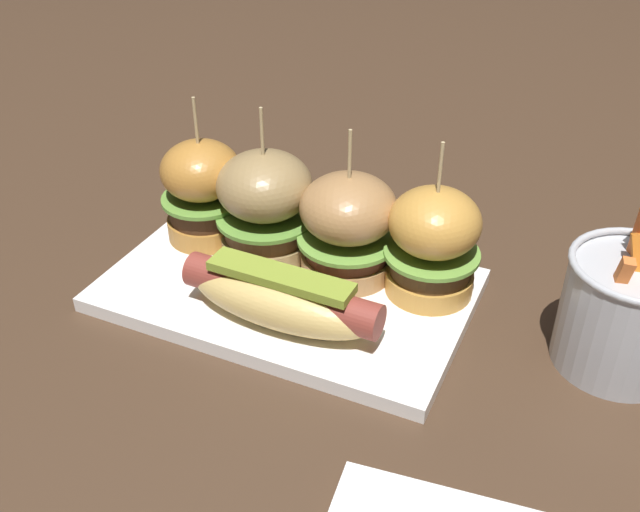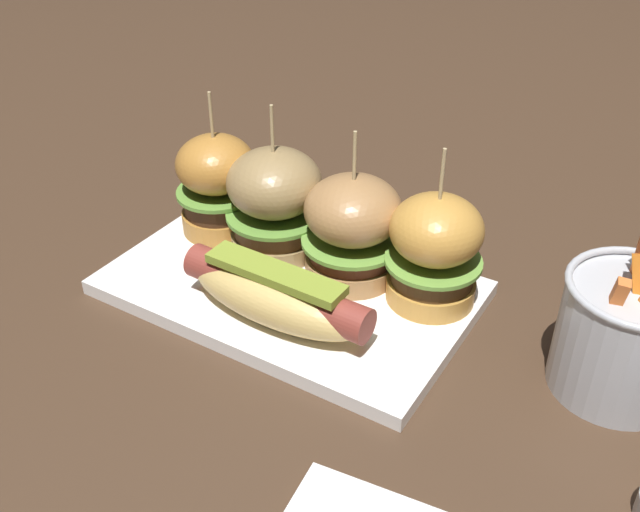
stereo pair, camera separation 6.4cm
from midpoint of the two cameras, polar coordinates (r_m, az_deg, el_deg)
ground_plane at (r=0.68m, az=-5.21°, el=-3.23°), size 3.00×3.00×0.00m
platter_main at (r=0.68m, az=-5.24°, el=-2.76°), size 0.33×0.20×0.01m
hot_dog at (r=0.61m, az=-6.03°, el=-3.37°), size 0.18×0.06×0.05m
slider_far_left at (r=0.73m, az=-11.67°, el=5.02°), size 0.08×0.08×0.15m
slider_center_left at (r=0.69m, az=-6.94°, el=4.04°), size 0.10×0.10×0.15m
slider_center_right at (r=0.66m, az=-0.55°, el=2.32°), size 0.09×0.09×0.14m
slider_far_right at (r=0.64m, az=6.02°, el=1.01°), size 0.09×0.09×0.15m
fries_bucket at (r=0.61m, az=20.23°, el=-4.11°), size 0.11×0.11×0.14m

